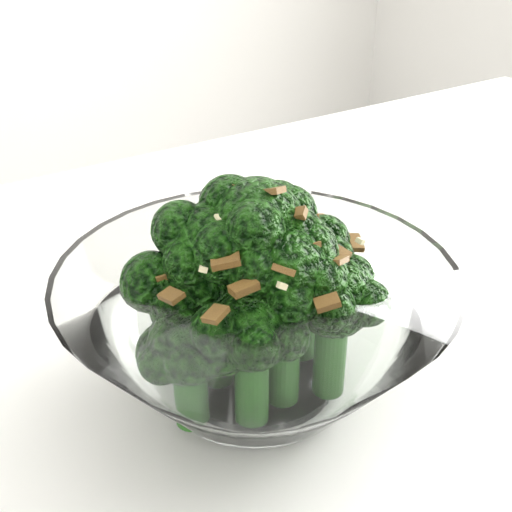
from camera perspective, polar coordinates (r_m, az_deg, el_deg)
table at (r=0.52m, az=7.50°, el=-14.05°), size 1.26×0.89×0.75m
broccoli_dish at (r=0.41m, az=-0.06°, el=-4.91°), size 0.23×0.23×0.14m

